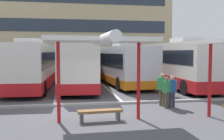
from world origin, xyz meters
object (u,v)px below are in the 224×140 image
Objects in this scene: coach_bus_4 at (178,65)px; waiting_shelter_1 at (100,42)px; coach_bus_3 at (120,65)px; waiting_passenger_1 at (162,87)px; waiting_passenger_3 at (167,90)px; coach_bus_2 at (81,65)px; waiting_passenger_0 at (172,89)px; coach_bus_1 at (33,66)px; bench_2 at (100,113)px.

waiting_shelter_1 is at bearing -128.66° from coach_bus_4.
coach_bus_3 reaches higher than waiting_passenger_1.
waiting_passenger_1 reaches higher than waiting_passenger_3.
coach_bus_2 is at bearing 113.77° from waiting_passenger_3.
waiting_shelter_1 is (0.11, -10.36, 1.43)m from coach_bus_2.
coach_bus_3 is 9.65m from waiting_passenger_0.
coach_bus_1 reaches higher than coach_bus_3.
waiting_passenger_1 is at bearing 33.99° from bench_2.
waiting_passenger_3 is (3.56, 2.04, -2.26)m from waiting_shelter_1.
coach_bus_4 is at bearing 50.78° from bench_2.
coach_bus_2 is 8.63m from waiting_passenger_1.
coach_bus_1 is 6.60× the size of waiting_passenger_0.
waiting_passenger_3 is at bearing 29.78° from waiting_shelter_1.
coach_bus_1 reaches higher than bench_2.
waiting_passenger_0 is at bearing -64.02° from coach_bus_2.
coach_bus_1 is at bearing -174.02° from coach_bus_2.
bench_2 is at bearing -129.22° from coach_bus_4.
bench_2 is (-3.34, -11.59, -1.31)m from coach_bus_3.
coach_bus_4 is (10.92, -0.84, 0.07)m from coach_bus_1.
waiting_passenger_1 is at bearing 92.66° from waiting_passenger_3.
bench_2 is at bearing -152.93° from waiting_passenger_0.
coach_bus_1 is 10.72m from waiting_shelter_1.
waiting_shelter_1 is at bearing -144.03° from waiting_passenger_1.
coach_bus_3 reaches higher than waiting_shelter_1.
waiting_passenger_0 is (3.99, -8.19, -0.81)m from coach_bus_2.
coach_bus_4 is 6.06× the size of bench_2.
waiting_shelter_1 reaches higher than waiting_passenger_3.
coach_bus_3 is 12.14m from bench_2.
waiting_shelter_1 reaches higher than waiting_passenger_0.
coach_bus_2 is 6.68× the size of waiting_passenger_1.
coach_bus_4 is 2.32× the size of waiting_shelter_1.
waiting_passenger_1 is 1.09× the size of waiting_passenger_3.
coach_bus_3 reaches higher than waiting_passenger_0.
coach_bus_1 is 0.92× the size of coach_bus_3.
bench_2 is at bearing 90.00° from waiting_shelter_1.
coach_bus_3 is (3.45, 1.42, -0.06)m from coach_bus_2.
waiting_passenger_3 is at bearing -48.03° from coach_bus_1.
bench_2 is at bearing -146.01° from waiting_passenger_1.
waiting_passenger_3 is (0.21, -9.74, -0.78)m from coach_bus_3.
coach_bus_2 is at bearing 115.98° from waiting_passenger_0.
waiting_passenger_1 is (-3.79, -6.59, -0.78)m from coach_bus_4.
bench_2 is at bearing -152.47° from waiting_passenger_3.
coach_bus_1 is at bearing 131.97° from waiting_passenger_3.
coach_bus_2 is 3.73m from coach_bus_3.
coach_bus_4 is 11.80m from waiting_shelter_1.
coach_bus_2 is at bearing 90.61° from bench_2.
waiting_passenger_0 is at bearing -86.78° from coach_bus_3.
waiting_passenger_0 is at bearing 21.74° from waiting_passenger_3.
waiting_passenger_0 is at bearing -116.20° from coach_bus_4.
waiting_shelter_1 is at bearing -70.20° from coach_bus_1.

